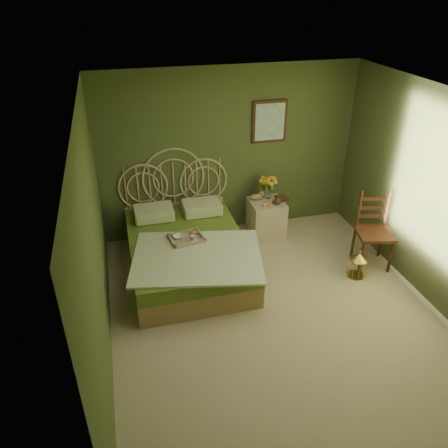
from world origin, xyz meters
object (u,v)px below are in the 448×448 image
object	(u,v)px
bed	(187,250)
birdcage	(358,265)
nightstand	(266,214)
chair	(372,225)

from	to	relation	value
bed	birdcage	world-z (taller)	bed
bed	birdcage	xyz separation A→B (m)	(2.25, -0.77, -0.14)
bed	nightstand	distance (m)	1.56
bed	chair	size ratio (longest dim) A/B	2.16
bed	nightstand	world-z (taller)	bed
chair	bed	bearing A→B (deg)	-176.52
bed	nightstand	bearing A→B (deg)	25.15
nightstand	birdcage	world-z (taller)	nightstand
nightstand	chair	distance (m)	1.64
bed	birdcage	distance (m)	2.38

